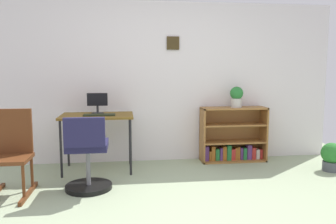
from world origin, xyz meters
TOP-DOWN VIEW (x-y plane):
  - ground_plane at (0.00, 0.00)m, footprint 6.24×6.24m
  - wall_back at (0.00, 2.15)m, footprint 5.20×0.12m
  - desk at (-0.86, 1.70)m, footprint 0.93×0.61m
  - monitor at (-0.86, 1.81)m, footprint 0.27×0.16m
  - keyboard at (-0.82, 1.59)m, footprint 0.40×0.15m
  - office_chair at (-0.91, 0.92)m, footprint 0.52×0.55m
  - rocking_chair at (-1.71, 0.94)m, footprint 0.42×0.64m
  - bookshelf_low at (1.07, 1.95)m, footprint 0.95×0.30m
  - potted_plant_on_shelf at (1.11, 1.90)m, footprint 0.19×0.19m
  - potted_plant_floor at (2.21, 1.27)m, footprint 0.28×0.28m

SIDE VIEW (x-z plane):
  - ground_plane at x=0.00m, z-range 0.00..0.00m
  - potted_plant_floor at x=2.21m, z-range 0.01..0.39m
  - bookshelf_low at x=1.07m, z-range -0.06..0.73m
  - office_chair at x=-0.91m, z-range -0.05..0.80m
  - rocking_chair at x=-1.71m, z-range 0.00..0.92m
  - desk at x=-0.86m, z-range 0.31..1.06m
  - keyboard at x=-0.82m, z-range 0.75..0.77m
  - monitor at x=-0.86m, z-range 0.76..1.03m
  - potted_plant_on_shelf at x=1.11m, z-range 0.81..1.11m
  - wall_back at x=0.00m, z-range 0.00..2.30m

